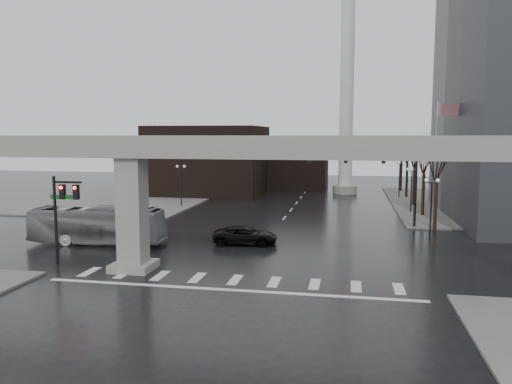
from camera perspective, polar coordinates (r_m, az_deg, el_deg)
ground at (r=31.64m, az=-1.98°, el=-9.49°), size 160.00×160.00×0.00m
sidewalk_ne at (r=68.99m, az=26.86°, el=-1.39°), size 28.00×36.00×0.15m
sidewalk_nw at (r=73.87m, az=-15.66°, el=-0.44°), size 28.00×36.00×0.15m
elevated_guideway at (r=30.21m, az=0.31°, el=3.02°), size 48.00×2.60×8.70m
building_far_left at (r=74.69m, az=-5.42°, el=3.64°), size 16.00×14.00×10.00m
building_far_mid at (r=82.26m, az=4.62°, el=3.21°), size 10.00×10.00×8.00m
smokestack at (r=75.81m, az=10.31°, el=9.92°), size 3.60×3.60×30.00m
signal_mast_arm at (r=48.60m, az=13.40°, el=2.93°), size 12.12×0.43×8.00m
signal_left_pole at (r=35.93m, az=-21.26°, el=-1.37°), size 2.30×0.30×6.00m
flagpole_assembly at (r=52.39m, az=20.21°, el=4.82°), size 2.06×0.12×12.00m
lamp_right_0 at (r=44.50m, az=19.41°, el=-0.63°), size 1.22×0.32×5.11m
lamp_right_1 at (r=58.30m, az=17.36°, el=1.06°), size 1.22×0.32×5.11m
lamp_right_2 at (r=72.18m, az=16.09°, el=2.10°), size 1.22×0.32×5.11m
lamp_left_0 at (r=48.40m, az=-14.04°, el=0.10°), size 1.22×0.32×5.11m
lamp_left_1 at (r=61.33m, az=-8.58°, el=1.54°), size 1.22×0.32×5.11m
lamp_left_2 at (r=74.64m, az=-5.03°, el=2.47°), size 1.22×0.32×5.11m
tree_right_0 at (r=48.68m, az=19.87°, el=-0.87°), size 1.09×1.58×7.50m
tree_right_1 at (r=56.53m, az=18.60°, el=0.22°), size 1.09×1.61×7.67m
tree_right_2 at (r=64.42m, az=17.64°, el=1.04°), size 1.10×1.63×7.85m
tree_right_3 at (r=72.34m, az=16.89°, el=1.69°), size 1.11×1.66×8.02m
tree_right_4 at (r=80.27m, az=16.28°, el=2.20°), size 1.12×1.69×8.19m
pickup_truck at (r=40.16m, az=-1.22°, el=-4.98°), size 5.36×2.80×1.44m
city_bus at (r=42.09m, az=-17.69°, el=-3.64°), size 11.07×3.22×3.05m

